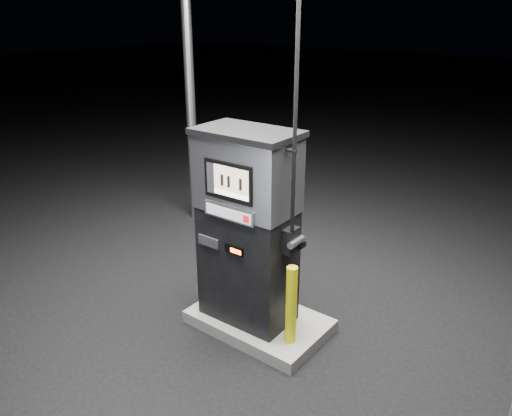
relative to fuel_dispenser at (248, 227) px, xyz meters
The scene contains 5 objects.
ground 1.32m from the fuel_dispenser, 29.51° to the left, with size 80.00×80.00×0.00m, color black.
pump_island 1.25m from the fuel_dispenser, 29.51° to the left, with size 1.60×1.00×0.15m, color #60605C.
fuel_dispenser is the anchor object (origin of this frame).
bollard_left 0.90m from the fuel_dispenser, behind, with size 0.14×0.14×1.03m, color #CFC90B.
bollard_right 0.98m from the fuel_dispenser, ahead, with size 0.12×0.12×0.92m, color #CFC90B.
Camera 1 is at (3.08, -4.04, 3.58)m, focal length 35.00 mm.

